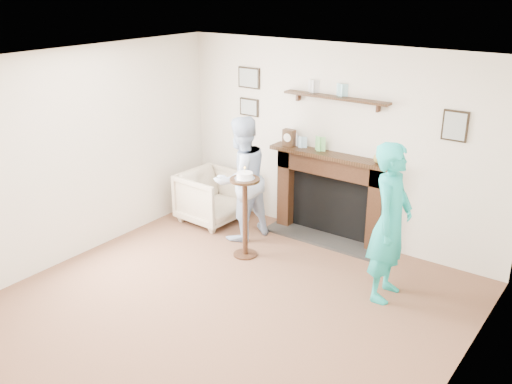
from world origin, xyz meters
TOP-DOWN VIEW (x-y plane):
  - ground at (0.00, 0.00)m, footprint 5.00×5.00m
  - room_shell at (-0.00, 0.69)m, footprint 4.54×5.02m
  - armchair at (-1.58, 1.90)m, footprint 0.83×0.81m
  - man at (-0.93, 1.73)m, footprint 0.79×0.91m
  - woman at (1.22, 1.45)m, footprint 0.46×0.65m
  - pedestal_table at (-0.56, 1.33)m, footprint 0.36×0.36m

SIDE VIEW (x-z plane):
  - ground at x=0.00m, z-range 0.00..0.00m
  - armchair at x=-1.58m, z-range -0.36..0.36m
  - man at x=-0.93m, z-range -0.81..0.81m
  - woman at x=1.22m, z-range -0.85..0.85m
  - pedestal_table at x=-0.56m, z-range 0.13..1.28m
  - room_shell at x=0.00m, z-range 0.36..2.88m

